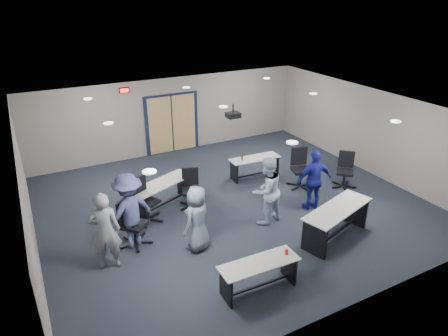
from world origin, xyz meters
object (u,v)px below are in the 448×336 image
chair_back_b (191,189)px  chair_back_d (301,169)px  person_navy (314,180)px  table_back_left (163,190)px  table_front_left (259,271)px  table_back_right (254,164)px  chair_back_a (146,201)px  chair_loose_right (345,171)px  chair_loose_left (134,223)px  person_gray (105,231)px  person_back (129,211)px  person_lightblue (266,191)px  person_plaid (197,219)px  table_front_right (337,218)px

chair_back_b → chair_back_d: chair_back_d is taller
person_navy → table_back_left: bearing=-20.1°
table_front_left → table_back_left: bearing=99.2°
table_back_right → chair_back_a: bearing=-162.9°
table_back_right → chair_loose_right: 2.75m
chair_loose_left → chair_loose_right: (6.41, -0.06, -0.03)m
chair_back_a → person_navy: person_navy is taller
chair_loose_right → person_gray: person_gray is taller
table_back_left → person_navy: size_ratio=1.14×
table_front_left → person_back: 3.25m
chair_back_d → chair_loose_left: bearing=-157.3°
chair_back_d → person_lightblue: bearing=-133.6°
chair_back_d → person_plaid: 4.27m
chair_back_a → person_lightblue: person_lightblue is taller
chair_back_d → person_gray: 6.12m
table_front_left → chair_back_d: 4.81m
table_front_right → table_back_right: size_ratio=1.31×
person_navy → table_back_right: bearing=-73.2°
table_front_right → chair_loose_right: 2.86m
table_back_right → chair_loose_left: size_ratio=1.43×
chair_loose_right → person_lightblue: 3.22m
person_gray → table_front_left: bearing=153.5°
table_front_left → chair_loose_right: chair_loose_right is taller
table_back_right → person_gray: bearing=-152.3°
table_back_left → person_navy: (3.56, -1.96, 0.34)m
chair_back_a → chair_loose_left: bearing=-151.1°
table_front_right → chair_back_b: (-2.44, 3.01, -0.03)m
table_front_right → person_navy: 1.48m
person_gray → table_front_right: bearing=178.3°
table_back_left → chair_loose_right: (5.22, -1.41, 0.03)m
chair_loose_left → person_gray: person_gray is taller
table_front_right → person_lightblue: size_ratio=1.20×
chair_back_d → person_navy: bearing=-97.2°
table_front_right → person_plaid: bearing=142.4°
table_front_right → person_gray: bearing=147.2°
chair_back_a → chair_back_b: 1.31m
person_gray → person_navy: person_gray is taller
table_back_left → chair_loose_right: size_ratio=1.78×
table_back_left → person_plaid: 2.19m
person_back → chair_back_a: bearing=-145.2°
chair_loose_left → person_navy: 4.79m
table_front_left → table_front_right: bearing=16.1°
chair_back_d → chair_back_a: bearing=-167.1°
table_back_left → person_lightblue: size_ratio=1.08×
table_front_left → table_front_right: size_ratio=0.76×
chair_loose_right → chair_back_a: bearing=-145.3°
table_front_left → person_plaid: bearing=106.3°
chair_loose_right → person_lightblue: (-3.16, -0.53, 0.35)m
table_front_left → chair_loose_left: 3.18m
table_front_left → table_back_left: 4.06m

